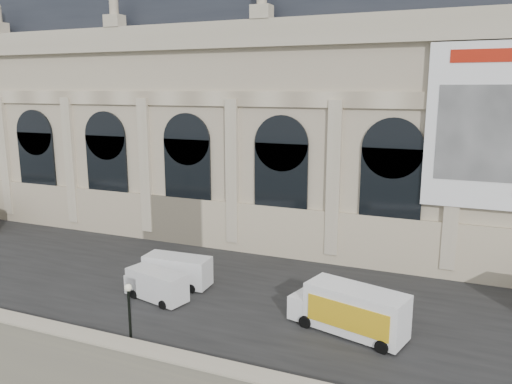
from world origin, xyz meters
TOP-DOWN VIEW (x-y plane):
  - quay at (0.00, 35.00)m, footprint 160.00×70.00m
  - street at (0.00, 14.00)m, footprint 160.00×24.00m
  - parapet at (0.00, 0.60)m, footprint 160.00×1.40m
  - museum at (-5.98, 30.86)m, footprint 69.00×18.70m
  - van_b at (0.30, 9.00)m, footprint 5.51×3.11m
  - van_c at (0.25, 11.93)m, footprint 5.77×2.57m
  - box_truck at (15.34, 9.35)m, footprint 8.29×4.48m
  - lamp_right at (3.41, 1.80)m, footprint 0.45×0.45m

SIDE VIEW (x-z plane):
  - quay at x=0.00m, z-range 0.00..6.00m
  - street at x=0.00m, z-range 6.00..6.06m
  - parapet at x=0.00m, z-range 6.01..7.22m
  - van_b at x=0.30m, z-range 6.03..8.34m
  - van_c at x=0.25m, z-range 6.03..8.56m
  - box_truck at x=15.34m, z-range 6.01..9.20m
  - lamp_right at x=3.41m, z-range 5.99..10.40m
  - museum at x=-5.98m, z-range 5.17..34.27m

